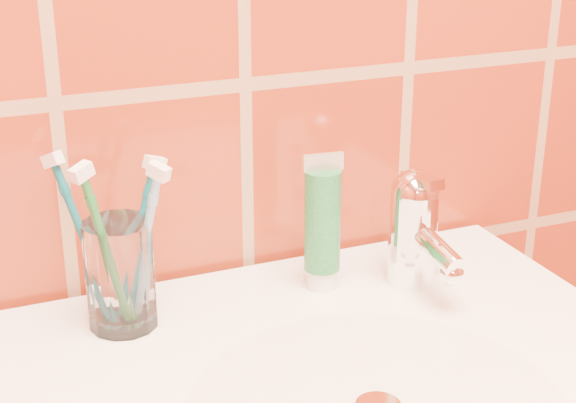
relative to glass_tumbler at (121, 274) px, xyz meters
name	(u,v)px	position (x,y,z in m)	size (l,w,h in m)	color
glass_tumbler	(121,274)	(0.00, 0.00, 0.00)	(0.06, 0.06, 0.10)	white
toothpaste_tube	(322,226)	(0.20, 0.00, 0.01)	(0.04, 0.04, 0.14)	white
faucet	(415,225)	(0.29, -0.03, 0.01)	(0.05, 0.11, 0.12)	white
toothbrush_0	(108,251)	(-0.01, -0.02, 0.03)	(0.06, 0.04, 0.18)	#1C6C2C
toothbrush_1	(137,240)	(0.02, 0.01, 0.02)	(0.07, 0.04, 0.16)	#0C586C
toothbrush_2	(86,242)	(-0.03, 0.02, 0.03)	(0.06, 0.08, 0.16)	#0B5160
toothbrush_3	(144,246)	(0.02, -0.01, 0.03)	(0.05, 0.06, 0.17)	#7CB0DD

